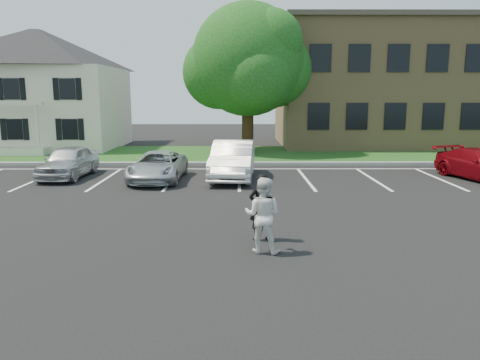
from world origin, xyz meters
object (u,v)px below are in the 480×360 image
at_px(house, 40,89).
at_px(man_black_suit, 261,207).
at_px(man_white_shirt, 263,215).
at_px(car_silver_west, 68,162).
at_px(tree, 249,62).
at_px(car_silver_minivan, 158,166).
at_px(office_building, 439,85).
at_px(car_white_sedan, 233,160).

height_order(house, man_black_suit, house).
height_order(man_black_suit, man_white_shirt, man_white_shirt).
height_order(man_black_suit, car_silver_west, man_black_suit).
height_order(tree, car_silver_minivan, tree).
bearing_deg(tree, car_silver_minivan, -112.96).
distance_m(man_white_shirt, car_silver_west, 12.39).
bearing_deg(man_white_shirt, car_silver_west, -36.05).
relative_size(office_building, car_white_sedan, 4.67).
bearing_deg(man_white_shirt, house, -42.31).
relative_size(car_silver_minivan, car_white_sedan, 0.89).
bearing_deg(car_white_sedan, house, 141.00).
distance_m(tree, car_silver_minivan, 11.24).
bearing_deg(house, man_black_suit, -56.31).
height_order(office_building, tree, tree).
xyz_separation_m(man_black_suit, car_white_sedan, (-0.77, 8.47, -0.03)).
bearing_deg(car_silver_minivan, man_white_shirt, -64.40).
relative_size(car_silver_west, car_white_sedan, 0.83).
xyz_separation_m(car_silver_west, car_white_sedan, (7.01, -0.28, 0.11)).
distance_m(man_white_shirt, car_silver_minivan, 9.70).
height_order(office_building, car_silver_west, office_building).
bearing_deg(man_white_shirt, man_black_suit, -75.69).
xyz_separation_m(house, car_silver_west, (5.73, -11.50, -3.15)).
bearing_deg(man_black_suit, tree, -102.15).
distance_m(office_building, car_silver_minivan, 22.74).
bearing_deg(car_silver_west, office_building, 34.66).
bearing_deg(house, man_white_shirt, -57.47).
relative_size(house, office_building, 0.46).
relative_size(house, tree, 1.17).
relative_size(car_silver_west, car_silver_minivan, 0.94).
xyz_separation_m(tree, car_white_sedan, (-0.89, -8.91, -4.56)).
bearing_deg(car_white_sedan, tree, 88.05).
bearing_deg(car_silver_west, tree, 49.75).
distance_m(car_silver_west, car_white_sedan, 7.01).
relative_size(house, man_white_shirt, 6.03).
relative_size(man_black_suit, man_white_shirt, 0.96).
height_order(house, car_silver_west, house).
height_order(tree, car_silver_west, tree).
height_order(man_black_suit, car_silver_minivan, man_black_suit).
xyz_separation_m(man_white_shirt, car_white_sedan, (-0.75, 9.37, -0.06)).
bearing_deg(office_building, car_silver_west, -147.56).
height_order(house, tree, tree).
bearing_deg(house, tree, -11.88).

